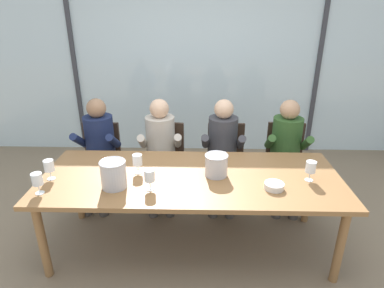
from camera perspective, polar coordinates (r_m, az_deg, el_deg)
The scene contains 22 objects.
ground at distance 4.08m, azimuth 0.23°, elevation -8.01°, with size 14.00×14.00×0.00m, color #847056.
window_glass_panel at distance 4.85m, azimuth 0.60°, elevation 13.52°, with size 7.78×0.03×2.60m, color silver.
window_mullion_left at distance 5.16m, azimuth -19.77°, elevation 12.80°, with size 0.06×0.06×2.60m, color #38383D.
window_mullion_right at distance 5.11m, azimuth 21.13°, elevation 12.52°, with size 0.06×0.06×2.60m, color #38383D.
hillside_vineyard at distance 8.70m, azimuth 0.99°, elevation 14.14°, with size 13.78×2.40×1.51m, color #568942.
dining_table at distance 2.87m, azimuth -0.18°, elevation -6.67°, with size 2.58×1.02×0.74m.
chair_near_curtain at distance 3.92m, azimuth -15.67°, elevation -1.93°, with size 0.45×0.45×0.87m.
chair_left_of_center at distance 3.79m, azimuth -4.83°, elevation -1.92°, with size 0.50×0.50×0.87m.
chair_center at distance 3.76m, azimuth 5.92°, elevation -2.19°, with size 0.44×0.44×0.87m.
chair_right_of_center at distance 3.91m, azimuth 15.93°, elevation -1.99°, with size 0.47×0.47×0.87m.
person_navy_polo at distance 3.74m, azimuth -16.04°, elevation -0.29°, with size 0.47×0.62×1.19m.
person_beige_jumper at distance 3.60m, azimuth -5.52°, elevation -0.40°, with size 0.48×0.63×1.19m.
person_charcoal_jacket at distance 3.58m, azimuth 5.37°, elevation -0.52°, with size 0.47×0.62×1.19m.
person_olive_shirt at distance 3.69m, azimuth 16.19°, elevation -0.60°, with size 0.49×0.63×1.19m.
ice_bucket_primary at distance 2.69m, azimuth -13.55°, elevation -5.10°, with size 0.21×0.21×0.23m.
ice_bucket_secondary at distance 2.81m, azimuth 4.26°, elevation -3.62°, with size 0.20×0.20×0.19m.
tasting_bowl at distance 2.72m, azimuth 14.13°, elevation -7.10°, with size 0.16×0.16×0.05m, color silver.
wine_glass_by_left_taster at distance 2.87m, azimuth -9.51°, elevation -2.89°, with size 0.08×0.08×0.17m.
wine_glass_near_bucket at distance 2.80m, azimuth -25.40°, elevation -5.69°, with size 0.08×0.08×0.17m.
wine_glass_center_pour at distance 2.61m, azimuth -7.42°, elevation -5.62°, with size 0.08×0.08×0.17m.
wine_glass_by_right_taster at distance 2.89m, azimuth 20.01°, elevation -3.92°, with size 0.08×0.08×0.17m.
wine_glass_spare_empty at distance 2.98m, azimuth -23.69°, elevation -3.53°, with size 0.08×0.08×0.17m.
Camera 1 is at (0.07, -2.49, 2.10)m, focal length 30.56 mm.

